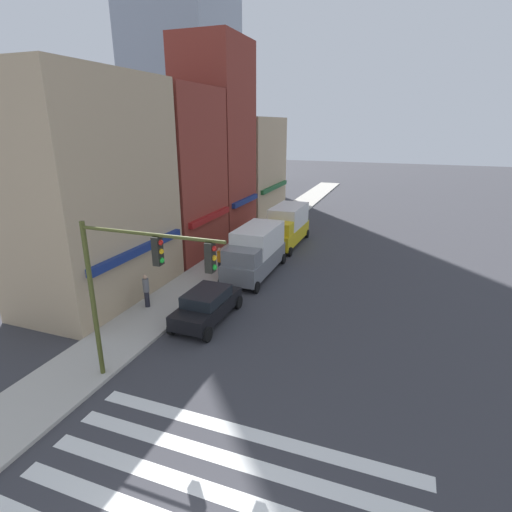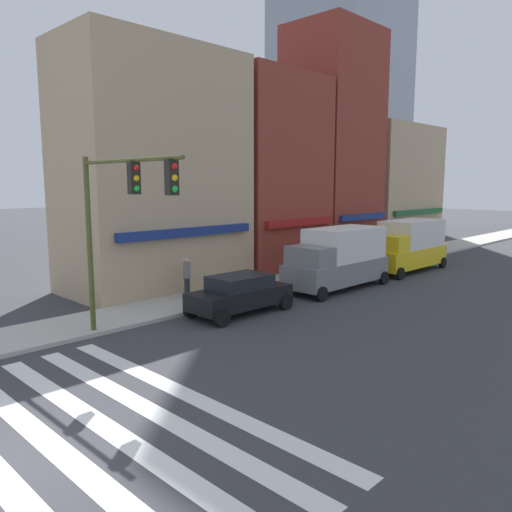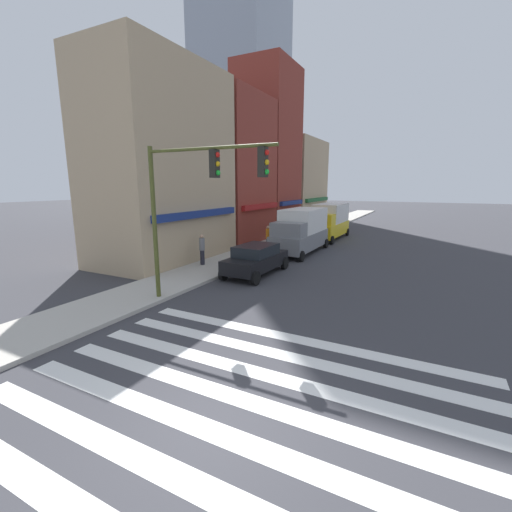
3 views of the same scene
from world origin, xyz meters
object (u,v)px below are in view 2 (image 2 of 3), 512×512
at_px(box_truck_grey, 338,257).
at_px(pedestrian_green_top, 350,252).
at_px(pedestrian_grey_coat, 187,276).
at_px(traffic_signal, 118,208).
at_px(pedestrian_orange_vest, 293,266).
at_px(box_truck_yellow, 407,245).
at_px(sedan_black, 240,293).

xyz_separation_m(box_truck_grey, pedestrian_green_top, (5.26, 2.79, -0.51)).
relative_size(box_truck_grey, pedestrian_grey_coat, 3.50).
relative_size(traffic_signal, pedestrian_orange_vest, 3.46).
height_order(box_truck_grey, box_truck_yellow, same).
bearing_deg(pedestrian_orange_vest, box_truck_yellow, 154.93).
bearing_deg(box_truck_yellow, box_truck_grey, -179.32).
xyz_separation_m(box_truck_grey, pedestrian_orange_vest, (-1.17, 1.96, -0.51)).
height_order(pedestrian_green_top, pedestrian_orange_vest, same).
bearing_deg(traffic_signal, pedestrian_orange_vest, 11.45).
relative_size(sedan_black, pedestrian_orange_vest, 2.50).
bearing_deg(pedestrian_green_top, box_truck_yellow, 78.24).
bearing_deg(pedestrian_green_top, pedestrian_grey_coat, -48.90).
distance_m(pedestrian_grey_coat, pedestrian_orange_vest, 5.79).
relative_size(box_truck_yellow, pedestrian_grey_coat, 3.52).
bearing_deg(pedestrian_orange_vest, pedestrian_grey_coat, -27.38).
bearing_deg(pedestrian_orange_vest, box_truck_grey, 109.11).
bearing_deg(box_truck_yellow, sedan_black, -179.32).
distance_m(box_truck_grey, box_truck_yellow, 7.12).
bearing_deg(box_truck_yellow, traffic_signal, -178.45).
distance_m(traffic_signal, pedestrian_orange_vest, 11.86).
height_order(sedan_black, box_truck_grey, box_truck_grey).
bearing_deg(pedestrian_green_top, pedestrian_orange_vest, -38.07).
distance_m(sedan_black, box_truck_yellow, 13.93).
xyz_separation_m(pedestrian_green_top, pedestrian_grey_coat, (-12.01, 0.73, 0.00)).
xyz_separation_m(sedan_black, pedestrian_grey_coat, (0.04, 3.52, 0.23)).
xyz_separation_m(traffic_signal, pedestrian_green_top, (17.56, 3.09, -3.40)).
distance_m(traffic_signal, pedestrian_green_top, 18.15).
xyz_separation_m(sedan_black, pedestrian_orange_vest, (5.62, 1.96, 0.23)).
height_order(traffic_signal, pedestrian_orange_vest, traffic_signal).
bearing_deg(box_truck_yellow, pedestrian_orange_vest, 167.37).
relative_size(traffic_signal, sedan_black, 1.38).
bearing_deg(sedan_black, box_truck_yellow, 1.07).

